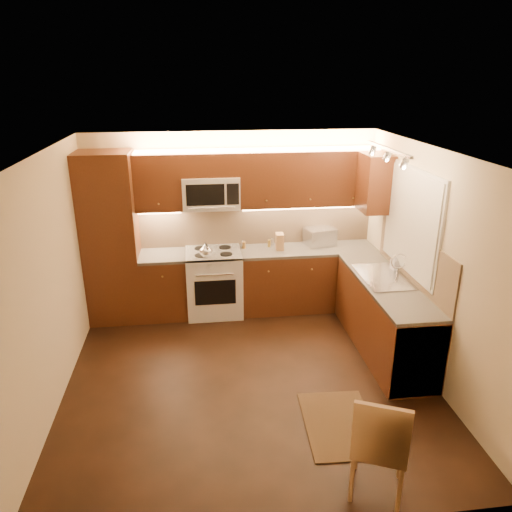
{
  "coord_description": "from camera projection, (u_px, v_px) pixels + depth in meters",
  "views": [
    {
      "loc": [
        -0.51,
        -4.65,
        3.21
      ],
      "look_at": [
        0.15,
        0.55,
        1.25
      ],
      "focal_mm": 34.27,
      "sensor_mm": 36.0,
      "label": 1
    }
  ],
  "objects": [
    {
      "name": "floor",
      "position": [
        249.0,
        377.0,
        5.51
      ],
      "size": [
        4.0,
        4.0,
        0.01
      ],
      "primitive_type": "cube",
      "color": "black",
      "rests_on": "ground"
    },
    {
      "name": "ceiling",
      "position": [
        248.0,
        154.0,
        4.63
      ],
      "size": [
        4.0,
        4.0,
        0.01
      ],
      "primitive_type": "cube",
      "color": "beige",
      "rests_on": "ground"
    },
    {
      "name": "wall_back",
      "position": [
        233.0,
        221.0,
        6.93
      ],
      "size": [
        4.0,
        0.01,
        2.5
      ],
      "primitive_type": "cube",
      "color": "beige",
      "rests_on": "ground"
    },
    {
      "name": "wall_front",
      "position": [
        282.0,
        392.0,
        3.21
      ],
      "size": [
        4.0,
        0.01,
        2.5
      ],
      "primitive_type": "cube",
      "color": "beige",
      "rests_on": "ground"
    },
    {
      "name": "wall_left",
      "position": [
        48.0,
        285.0,
        4.83
      ],
      "size": [
        0.01,
        4.0,
        2.5
      ],
      "primitive_type": "cube",
      "color": "beige",
      "rests_on": "ground"
    },
    {
      "name": "wall_right",
      "position": [
        431.0,
        266.0,
        5.31
      ],
      "size": [
        0.01,
        4.0,
        2.5
      ],
      "primitive_type": "cube",
      "color": "beige",
      "rests_on": "ground"
    },
    {
      "name": "pantry",
      "position": [
        111.0,
        239.0,
        6.49
      ],
      "size": [
        0.7,
        0.6,
        2.3
      ],
      "primitive_type": "cube",
      "color": "#47210F",
      "rests_on": "floor"
    },
    {
      "name": "base_cab_back_left",
      "position": [
        165.0,
        286.0,
        6.82
      ],
      "size": [
        0.62,
        0.6,
        0.86
      ],
      "primitive_type": "cube",
      "color": "#47210F",
      "rests_on": "floor"
    },
    {
      "name": "counter_back_left",
      "position": [
        163.0,
        256.0,
        6.66
      ],
      "size": [
        0.62,
        0.6,
        0.04
      ],
      "primitive_type": "cube",
      "color": "#373532",
      "rests_on": "base_cab_back_left"
    },
    {
      "name": "base_cab_back_right",
      "position": [
        307.0,
        279.0,
        7.06
      ],
      "size": [
        1.92,
        0.6,
        0.86
      ],
      "primitive_type": "cube",
      "color": "#47210F",
      "rests_on": "floor"
    },
    {
      "name": "counter_back_right",
      "position": [
        308.0,
        249.0,
        6.9
      ],
      "size": [
        1.92,
        0.6,
        0.04
      ],
      "primitive_type": "cube",
      "color": "#373532",
      "rests_on": "base_cab_back_right"
    },
    {
      "name": "base_cab_right",
      "position": [
        384.0,
        318.0,
        5.93
      ],
      "size": [
        0.6,
        2.0,
        0.86
      ],
      "primitive_type": "cube",
      "color": "#47210F",
      "rests_on": "floor"
    },
    {
      "name": "counter_right",
      "position": [
        387.0,
        284.0,
        5.77
      ],
      "size": [
        0.6,
        2.0,
        0.04
      ],
      "primitive_type": "cube",
      "color": "#373532",
      "rests_on": "base_cab_right"
    },
    {
      "name": "dishwasher",
      "position": [
        408.0,
        348.0,
        5.28
      ],
      "size": [
        0.58,
        0.6,
        0.84
      ],
      "primitive_type": "cube",
      "color": "silver",
      "rests_on": "floor"
    },
    {
      "name": "backsplash_back",
      "position": [
        257.0,
        224.0,
        6.98
      ],
      "size": [
        3.3,
        0.02,
        0.6
      ],
      "primitive_type": "cube",
      "color": "tan",
      "rests_on": "wall_back"
    },
    {
      "name": "backsplash_right",
      "position": [
        414.0,
        257.0,
        5.69
      ],
      "size": [
        0.02,
        2.0,
        0.6
      ],
      "primitive_type": "cube",
      "color": "tan",
      "rests_on": "wall_right"
    },
    {
      "name": "upper_cab_back_left",
      "position": [
        158.0,
        182.0,
        6.43
      ],
      "size": [
        0.62,
        0.35,
        0.75
      ],
      "primitive_type": "cube",
      "color": "#47210F",
      "rests_on": "wall_back"
    },
    {
      "name": "upper_cab_back_right",
      "position": [
        309.0,
        178.0,
        6.67
      ],
      "size": [
        1.92,
        0.35,
        0.75
      ],
      "primitive_type": "cube",
      "color": "#47210F",
      "rests_on": "wall_back"
    },
    {
      "name": "upper_cab_bridge",
      "position": [
        210.0,
        164.0,
        6.43
      ],
      "size": [
        0.76,
        0.35,
        0.31
      ],
      "primitive_type": "cube",
      "color": "#47210F",
      "rests_on": "wall_back"
    },
    {
      "name": "upper_cab_right_corner",
      "position": [
        375.0,
        183.0,
        6.37
      ],
      "size": [
        0.35,
        0.5,
        0.75
      ],
      "primitive_type": "cube",
      "color": "#47210F",
      "rests_on": "wall_right"
    },
    {
      "name": "stove",
      "position": [
        214.0,
        282.0,
        6.87
      ],
      "size": [
        0.76,
        0.65,
        0.92
      ],
      "primitive_type": null,
      "color": "silver",
      "rests_on": "floor"
    },
    {
      "name": "microwave",
      "position": [
        211.0,
        192.0,
        6.55
      ],
      "size": [
        0.76,
        0.38,
        0.44
      ],
      "primitive_type": null,
      "color": "silver",
      "rests_on": "wall_back"
    },
    {
      "name": "window_frame",
      "position": [
        412.0,
        221.0,
        5.69
      ],
      "size": [
        0.03,
        1.44,
        1.24
      ],
      "primitive_type": "cube",
      "color": "silver",
      "rests_on": "wall_right"
    },
    {
      "name": "window_blinds",
      "position": [
        410.0,
        221.0,
        5.69
      ],
      "size": [
        0.02,
        1.36,
        1.16
      ],
      "primitive_type": "cube",
      "color": "silver",
      "rests_on": "wall_right"
    },
    {
      "name": "sink",
      "position": [
        383.0,
        272.0,
        5.88
      ],
      "size": [
        0.52,
        0.86,
        0.15
      ],
      "primitive_type": null,
      "color": "silver",
      "rests_on": "counter_right"
    },
    {
      "name": "faucet",
      "position": [
        398.0,
        265.0,
        5.87
      ],
      "size": [
        0.2,
        0.04,
        0.3
      ],
      "primitive_type": null,
      "color": "silver",
      "rests_on": "counter_right"
    },
    {
      "name": "track_light_bar",
      "position": [
        388.0,
        149.0,
        5.2
      ],
      "size": [
        0.04,
        1.2,
        0.03
      ],
      "primitive_type": "cube",
      "color": "silver",
      "rests_on": "ceiling"
    },
    {
      "name": "kettle",
      "position": [
        206.0,
        250.0,
        6.47
      ],
      "size": [
        0.23,
        0.23,
        0.2
      ],
      "primitive_type": null,
      "rotation": [
        0.0,
        0.0,
        0.4
      ],
      "color": "silver",
      "rests_on": "stove"
    },
    {
      "name": "toaster_oven",
      "position": [
        320.0,
        236.0,
        7.0
      ],
      "size": [
        0.46,
        0.39,
        0.24
      ],
      "primitive_type": "cube",
      "rotation": [
        0.0,
        0.0,
        0.23
      ],
      "color": "silver",
      "rests_on": "counter_back_right"
    },
    {
      "name": "knife_block",
      "position": [
        280.0,
        241.0,
        6.81
      ],
      "size": [
        0.11,
        0.17,
        0.23
      ],
      "primitive_type": "cube",
      "rotation": [
        0.0,
        0.0,
        -0.04
      ],
      "color": "#B07F4F",
      "rests_on": "counter_back_right"
    },
    {
      "name": "spice_jar_a",
      "position": [
        244.0,
        244.0,
        6.91
      ],
      "size": [
        0.06,
        0.06,
        0.11
      ],
      "primitive_type": "cylinder",
      "rotation": [
        0.0,
        0.0,
        -0.24
      ],
      "color": "silver",
      "rests_on": "counter_back_right"
    },
    {
      "name": "spice_jar_b",
      "position": [
        244.0,
        245.0,
        6.87
      ],
      "size": [
        0.05,
        0.05,
        0.09
      ],
      "primitive_type": "cylinder",
      "rotation": [
        0.0,
        0.0,
        -0.05
      ],
      "color": "olive",
      "rests_on": "counter_back_right"
    },
    {
      "name": "spice_jar_c",
      "position": [
        272.0,
        242.0,
        7.0
      ],
      "size": [
        0.05,
        0.05,
        0.11
      ],
      "primitive_type": "cylinder",
      "rotation": [
        0.0,
        0.0,
        0.08
      ],
      "color": "silver",
      "rests_on": "counter_back_right"
    },
    {
      "name": "spice_jar_d",
      "position": [
        269.0,
        243.0,
        6.93
      ],
      "size": [
        0.05,
        0.05,
        0.1
      ],
      "primitive_type": "cylinder",
      "rotation": [
        0.0,
        0.0,
        0.04
      ],
      "color": "#AA8833",
      "rests_on": "counter_back_right"
    },
    {
      "name": "soap_bottle",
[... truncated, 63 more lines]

